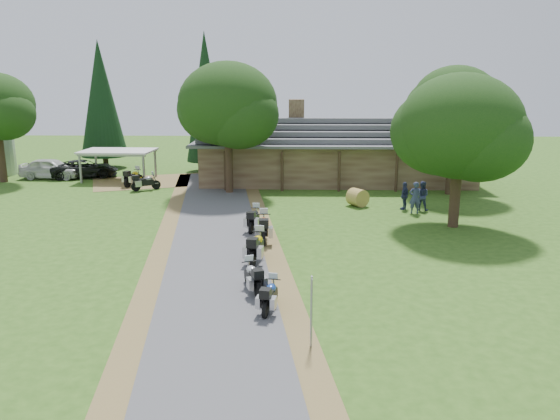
{
  "coord_description": "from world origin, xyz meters",
  "views": [
    {
      "loc": [
        2.81,
        -18.33,
        7.51
      ],
      "look_at": [
        2.17,
        6.8,
        1.6
      ],
      "focal_mm": 35.0,
      "sensor_mm": 36.0,
      "label": 1
    }
  ],
  "objects_px": {
    "lodge": "(335,149)",
    "motorcycle_carport_a": "(133,176)",
    "car_dark_suv": "(84,164)",
    "motorcycle_carport_b": "(146,181)",
    "car_white_sedan": "(51,166)",
    "carport": "(119,165)",
    "motorcycle_row_c": "(257,245)",
    "motorcycle_row_a": "(270,294)",
    "motorcycle_row_b": "(253,276)",
    "motorcycle_row_e": "(254,218)",
    "motorcycle_row_d": "(264,226)",
    "hay_bale": "(358,197)"
  },
  "relations": [
    {
      "from": "lodge",
      "to": "carport",
      "type": "xyz_separation_m",
      "value": [
        -16.88,
        -0.33,
        -1.27
      ]
    },
    {
      "from": "motorcycle_row_a",
      "to": "hay_bale",
      "type": "xyz_separation_m",
      "value": [
        4.74,
        15.99,
        -0.02
      ]
    },
    {
      "from": "motorcycle_row_a",
      "to": "motorcycle_row_d",
      "type": "height_order",
      "value": "motorcycle_row_d"
    },
    {
      "from": "carport",
      "to": "motorcycle_row_c",
      "type": "bearing_deg",
      "value": -56.45
    },
    {
      "from": "car_dark_suv",
      "to": "motorcycle_row_b",
      "type": "relative_size",
      "value": 3.17
    },
    {
      "from": "motorcycle_row_b",
      "to": "hay_bale",
      "type": "bearing_deg",
      "value": -40.48
    },
    {
      "from": "lodge",
      "to": "motorcycle_row_c",
      "type": "distance_m",
      "value": 20.66
    },
    {
      "from": "lodge",
      "to": "motorcycle_row_a",
      "type": "relative_size",
      "value": 12.87
    },
    {
      "from": "motorcycle_row_a",
      "to": "motorcycle_row_e",
      "type": "distance_m",
      "value": 10.24
    },
    {
      "from": "car_white_sedan",
      "to": "carport",
      "type": "bearing_deg",
      "value": -92.28
    },
    {
      "from": "lodge",
      "to": "hay_bale",
      "type": "relative_size",
      "value": 19.66
    },
    {
      "from": "car_dark_suv",
      "to": "motorcycle_row_a",
      "type": "bearing_deg",
      "value": -165.13
    },
    {
      "from": "lodge",
      "to": "motorcycle_carport_a",
      "type": "bearing_deg",
      "value": -169.76
    },
    {
      "from": "motorcycle_carport_a",
      "to": "carport",
      "type": "bearing_deg",
      "value": 55.01
    },
    {
      "from": "lodge",
      "to": "motorcycle_carport_a",
      "type": "xyz_separation_m",
      "value": [
        -15.07,
        -2.72,
        -1.76
      ]
    },
    {
      "from": "motorcycle_carport_a",
      "to": "motorcycle_carport_b",
      "type": "relative_size",
      "value": 1.07
    },
    {
      "from": "motorcycle_row_e",
      "to": "motorcycle_carport_b",
      "type": "distance_m",
      "value": 13.51
    },
    {
      "from": "lodge",
      "to": "car_white_sedan",
      "type": "relative_size",
      "value": 3.46
    },
    {
      "from": "car_white_sedan",
      "to": "motorcycle_carport_a",
      "type": "bearing_deg",
      "value": -108.69
    },
    {
      "from": "lodge",
      "to": "hay_bale",
      "type": "height_order",
      "value": "lodge"
    },
    {
      "from": "motorcycle_row_b",
      "to": "motorcycle_carport_b",
      "type": "height_order",
      "value": "motorcycle_carport_b"
    },
    {
      "from": "motorcycle_row_e",
      "to": "carport",
      "type": "bearing_deg",
      "value": 46.34
    },
    {
      "from": "carport",
      "to": "motorcycle_carport_b",
      "type": "bearing_deg",
      "value": -50.43
    },
    {
      "from": "car_white_sedan",
      "to": "motorcycle_row_d",
      "type": "bearing_deg",
      "value": -131.44
    },
    {
      "from": "motorcycle_row_a",
      "to": "motorcycle_row_c",
      "type": "bearing_deg",
      "value": 19.5
    },
    {
      "from": "car_white_sedan",
      "to": "motorcycle_row_a",
      "type": "distance_m",
      "value": 31.34
    },
    {
      "from": "lodge",
      "to": "motorcycle_row_e",
      "type": "distance_m",
      "value": 15.99
    },
    {
      "from": "lodge",
      "to": "car_dark_suv",
      "type": "bearing_deg",
      "value": 178.03
    },
    {
      "from": "hay_bale",
      "to": "car_dark_suv",
      "type": "bearing_deg",
      "value": 154.6
    },
    {
      "from": "lodge",
      "to": "motorcycle_carport_b",
      "type": "height_order",
      "value": "lodge"
    },
    {
      "from": "motorcycle_row_b",
      "to": "carport",
      "type": "bearing_deg",
      "value": 8.19
    },
    {
      "from": "car_white_sedan",
      "to": "motorcycle_carport_a",
      "type": "height_order",
      "value": "car_white_sedan"
    },
    {
      "from": "carport",
      "to": "motorcycle_carport_a",
      "type": "relative_size",
      "value": 2.71
    },
    {
      "from": "motorcycle_row_a",
      "to": "motorcycle_carport_b",
      "type": "bearing_deg",
      "value": 35.94
    },
    {
      "from": "lodge",
      "to": "motorcycle_row_c",
      "type": "relative_size",
      "value": 10.33
    },
    {
      "from": "car_dark_suv",
      "to": "hay_bale",
      "type": "xyz_separation_m",
      "value": [
        20.79,
        -9.87,
        -0.53
      ]
    },
    {
      "from": "car_white_sedan",
      "to": "motorcycle_row_a",
      "type": "bearing_deg",
      "value": -141.49
    },
    {
      "from": "lodge",
      "to": "motorcycle_row_c",
      "type": "height_order",
      "value": "lodge"
    },
    {
      "from": "car_white_sedan",
      "to": "hay_bale",
      "type": "height_order",
      "value": "car_white_sedan"
    },
    {
      "from": "motorcycle_row_b",
      "to": "motorcycle_carport_a",
      "type": "bearing_deg",
      "value": 7.0
    },
    {
      "from": "lodge",
      "to": "motorcycle_row_b",
      "type": "height_order",
      "value": "lodge"
    },
    {
      "from": "carport",
      "to": "motorcycle_carport_b",
      "type": "height_order",
      "value": "carport"
    },
    {
      "from": "car_white_sedan",
      "to": "hay_bale",
      "type": "bearing_deg",
      "value": -109.49
    },
    {
      "from": "motorcycle_row_c",
      "to": "motorcycle_row_d",
      "type": "height_order",
      "value": "motorcycle_row_d"
    },
    {
      "from": "car_dark_suv",
      "to": "motorcycle_row_a",
      "type": "relative_size",
      "value": 3.37
    },
    {
      "from": "carport",
      "to": "motorcycle_row_e",
      "type": "relative_size",
      "value": 2.84
    },
    {
      "from": "car_dark_suv",
      "to": "motorcycle_carport_b",
      "type": "xyz_separation_m",
      "value": [
        6.33,
        -5.16,
        -0.43
      ]
    },
    {
      "from": "carport",
      "to": "hay_bale",
      "type": "relative_size",
      "value": 4.99
    },
    {
      "from": "motorcycle_row_a",
      "to": "motorcycle_row_d",
      "type": "bearing_deg",
      "value": 15.34
    },
    {
      "from": "lodge",
      "to": "motorcycle_row_a",
      "type": "height_order",
      "value": "lodge"
    }
  ]
}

